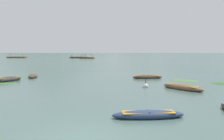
{
  "coord_description": "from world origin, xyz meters",
  "views": [
    {
      "loc": [
        1.98,
        -8.43,
        3.3
      ],
      "look_at": [
        -1.65,
        28.77,
        0.42
      ],
      "focal_mm": 37.31,
      "sensor_mm": 36.0,
      "label": 1
    }
  ],
  "objects_px": {
    "rowboat_1": "(33,76)",
    "rowboat_4": "(8,79)",
    "rowboat_2": "(147,77)",
    "ferry_0": "(79,57)",
    "ferry_1": "(87,58)",
    "rowboat_3": "(148,115)",
    "ferry_2": "(17,57)",
    "rowboat_6": "(183,87)",
    "mooring_buoy": "(146,86)"
  },
  "relations": [
    {
      "from": "rowboat_6",
      "to": "mooring_buoy",
      "type": "height_order",
      "value": "mooring_buoy"
    },
    {
      "from": "rowboat_3",
      "to": "ferry_1",
      "type": "relative_size",
      "value": 0.48
    },
    {
      "from": "rowboat_1",
      "to": "ferry_1",
      "type": "relative_size",
      "value": 0.43
    },
    {
      "from": "ferry_1",
      "to": "ferry_2",
      "type": "height_order",
      "value": "same"
    },
    {
      "from": "rowboat_1",
      "to": "rowboat_3",
      "type": "relative_size",
      "value": 0.89
    },
    {
      "from": "rowboat_6",
      "to": "ferry_0",
      "type": "xyz_separation_m",
      "value": [
        -35.44,
        106.57,
        0.26
      ]
    },
    {
      "from": "ferry_1",
      "to": "rowboat_3",
      "type": "bearing_deg",
      "value": -76.63
    },
    {
      "from": "rowboat_6",
      "to": "mooring_buoy",
      "type": "distance_m",
      "value": 3.3
    },
    {
      "from": "rowboat_4",
      "to": "ferry_2",
      "type": "bearing_deg",
      "value": 117.28
    },
    {
      "from": "mooring_buoy",
      "to": "rowboat_2",
      "type": "bearing_deg",
      "value": 85.79
    },
    {
      "from": "rowboat_2",
      "to": "rowboat_6",
      "type": "bearing_deg",
      "value": -72.59
    },
    {
      "from": "rowboat_4",
      "to": "ferry_2",
      "type": "xyz_separation_m",
      "value": [
        -52.63,
        102.08,
        0.25
      ]
    },
    {
      "from": "ferry_0",
      "to": "ferry_2",
      "type": "height_order",
      "value": "same"
    },
    {
      "from": "rowboat_1",
      "to": "mooring_buoy",
      "type": "relative_size",
      "value": 3.06
    },
    {
      "from": "rowboat_3",
      "to": "rowboat_6",
      "type": "height_order",
      "value": "rowboat_6"
    },
    {
      "from": "rowboat_4",
      "to": "ferry_0",
      "type": "xyz_separation_m",
      "value": [
        -16.9,
        102.56,
        0.25
      ]
    },
    {
      "from": "rowboat_1",
      "to": "rowboat_2",
      "type": "relative_size",
      "value": 0.87
    },
    {
      "from": "rowboat_4",
      "to": "rowboat_2",
      "type": "bearing_deg",
      "value": 15.46
    },
    {
      "from": "rowboat_4",
      "to": "mooring_buoy",
      "type": "relative_size",
      "value": 3.4
    },
    {
      "from": "mooring_buoy",
      "to": "ferry_1",
      "type": "bearing_deg",
      "value": 104.94
    },
    {
      "from": "rowboat_3",
      "to": "rowboat_6",
      "type": "xyz_separation_m",
      "value": [
        3.54,
        9.32,
        0.04
      ]
    },
    {
      "from": "rowboat_4",
      "to": "ferry_0",
      "type": "distance_m",
      "value": 103.94
    },
    {
      "from": "ferry_1",
      "to": "ferry_2",
      "type": "distance_m",
      "value": 43.91
    },
    {
      "from": "rowboat_4",
      "to": "ferry_0",
      "type": "bearing_deg",
      "value": 99.36
    },
    {
      "from": "rowboat_1",
      "to": "rowboat_4",
      "type": "height_order",
      "value": "rowboat_4"
    },
    {
      "from": "ferry_0",
      "to": "ferry_1",
      "type": "distance_m",
      "value": 12.88
    },
    {
      "from": "ferry_0",
      "to": "rowboat_4",
      "type": "bearing_deg",
      "value": -80.64
    },
    {
      "from": "rowboat_4",
      "to": "mooring_buoy",
      "type": "height_order",
      "value": "mooring_buoy"
    },
    {
      "from": "rowboat_2",
      "to": "rowboat_4",
      "type": "xyz_separation_m",
      "value": [
        -15.91,
        -4.4,
        0.02
      ]
    },
    {
      "from": "rowboat_3",
      "to": "ferry_0",
      "type": "relative_size",
      "value": 0.36
    },
    {
      "from": "ferry_2",
      "to": "ferry_0",
      "type": "bearing_deg",
      "value": 0.77
    },
    {
      "from": "ferry_2",
      "to": "mooring_buoy",
      "type": "height_order",
      "value": "ferry_2"
    },
    {
      "from": "rowboat_2",
      "to": "ferry_0",
      "type": "distance_m",
      "value": 103.5
    },
    {
      "from": "rowboat_6",
      "to": "rowboat_3",
      "type": "bearing_deg",
      "value": -110.81
    },
    {
      "from": "ferry_0",
      "to": "mooring_buoy",
      "type": "height_order",
      "value": "ferry_0"
    },
    {
      "from": "ferry_2",
      "to": "rowboat_3",
      "type": "bearing_deg",
      "value": -59.63
    },
    {
      "from": "rowboat_4",
      "to": "ferry_0",
      "type": "relative_size",
      "value": 0.36
    },
    {
      "from": "rowboat_4",
      "to": "ferry_2",
      "type": "relative_size",
      "value": 0.35
    },
    {
      "from": "rowboat_2",
      "to": "ferry_2",
      "type": "xyz_separation_m",
      "value": [
        -68.54,
        97.68,
        0.27
      ]
    },
    {
      "from": "ferry_1",
      "to": "mooring_buoy",
      "type": "bearing_deg",
      "value": -75.06
    },
    {
      "from": "rowboat_2",
      "to": "rowboat_3",
      "type": "distance_m",
      "value": 17.76
    },
    {
      "from": "ferry_1",
      "to": "ferry_0",
      "type": "bearing_deg",
      "value": 122.55
    },
    {
      "from": "rowboat_3",
      "to": "ferry_1",
      "type": "distance_m",
      "value": 107.97
    },
    {
      "from": "rowboat_3",
      "to": "rowboat_6",
      "type": "relative_size",
      "value": 0.97
    },
    {
      "from": "ferry_1",
      "to": "rowboat_2",
      "type": "bearing_deg",
      "value": -73.49
    },
    {
      "from": "rowboat_1",
      "to": "rowboat_6",
      "type": "relative_size",
      "value": 0.87
    },
    {
      "from": "rowboat_2",
      "to": "rowboat_3",
      "type": "bearing_deg",
      "value": -92.92
    },
    {
      "from": "rowboat_4",
      "to": "ferry_1",
      "type": "xyz_separation_m",
      "value": [
        -9.97,
        91.7,
        0.25
      ]
    },
    {
      "from": "rowboat_1",
      "to": "rowboat_6",
      "type": "height_order",
      "value": "rowboat_6"
    },
    {
      "from": "rowboat_1",
      "to": "mooring_buoy",
      "type": "bearing_deg",
      "value": -27.17
    }
  ]
}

